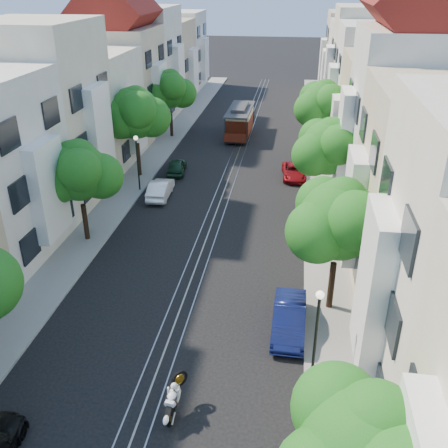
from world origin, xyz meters
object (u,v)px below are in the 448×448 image
at_px(tree_e_b, 340,222).
at_px(tree_e_c, 329,149).
at_px(tree_w_b, 79,173).
at_px(sportbike_rider, 174,398).
at_px(lamp_east, 317,323).
at_px(cable_car, 240,120).
at_px(lamp_west, 137,155).
at_px(parked_car_e_mid, 289,318).
at_px(parked_car_w_far, 177,166).
at_px(parked_car_w_mid, 160,189).
at_px(tree_e_d, 324,105).
at_px(tree_w_c, 136,114).
at_px(parked_car_e_far, 294,171).
at_px(tree_w_d, 170,91).

xyz_separation_m(tree_e_b, tree_e_c, (-0.00, 11.00, -0.13)).
height_order(tree_w_b, sportbike_rider, tree_w_b).
bearing_deg(tree_w_b, lamp_east, -36.58).
bearing_deg(cable_car, lamp_east, -77.75).
distance_m(lamp_east, cable_car, 34.15).
height_order(lamp_west, cable_car, lamp_west).
distance_m(cable_car, parked_car_e_mid, 31.01).
bearing_deg(tree_w_b, lamp_west, 84.03).
distance_m(tree_e_b, lamp_east, 5.41).
bearing_deg(parked_car_w_far, sportbike_rider, 96.68).
xyz_separation_m(sportbike_rider, parked_car_w_mid, (-5.69, 19.65, -0.19)).
xyz_separation_m(tree_e_d, parked_car_e_mid, (-1.98, -23.98, -4.18)).
bearing_deg(sportbike_rider, tree_e_c, 78.07).
xyz_separation_m(tree_w_c, parked_car_e_far, (12.28, 1.42, -4.53)).
xyz_separation_m(tree_e_d, tree_w_d, (-14.40, 5.00, -0.27)).
relative_size(parked_car_e_mid, parked_car_w_mid, 1.07).
bearing_deg(tree_e_b, tree_w_d, 118.07).
height_order(tree_e_b, parked_car_e_far, tree_e_b).
height_order(tree_e_d, tree_w_c, tree_w_c).
bearing_deg(tree_e_d, sportbike_rider, -101.53).
bearing_deg(parked_car_e_mid, parked_car_w_mid, 125.35).
distance_m(tree_e_c, tree_e_d, 11.00).
xyz_separation_m(tree_w_c, parked_car_w_mid, (2.69, -3.86, -4.43)).
height_order(tree_e_d, sportbike_rider, tree_e_d).
bearing_deg(tree_w_c, lamp_west, -74.25).
distance_m(tree_w_d, cable_car, 7.41).
bearing_deg(tree_e_c, cable_car, 113.96).
bearing_deg(tree_w_d, tree_e_d, -19.15).
relative_size(tree_e_c, lamp_east, 1.57).
distance_m(tree_e_d, tree_w_d, 15.25).
height_order(tree_e_b, tree_e_d, tree_e_d).
bearing_deg(lamp_east, tree_e_b, 79.07).
bearing_deg(tree_e_c, parked_car_w_far, 152.22).
height_order(lamp_east, parked_car_w_far, lamp_east).
bearing_deg(parked_car_w_mid, lamp_west, -27.76).
bearing_deg(parked_car_w_far, tree_e_d, -163.60).
distance_m(tree_e_c, parked_car_e_mid, 13.70).
distance_m(lamp_east, parked_car_w_far, 24.67).
bearing_deg(tree_e_d, lamp_west, -146.50).
xyz_separation_m(tree_e_d, lamp_east, (-0.96, -26.98, -2.02)).
relative_size(tree_e_b, lamp_west, 1.61).
height_order(tree_w_c, lamp_west, tree_w_c).
distance_m(lamp_west, parked_car_w_mid, 3.01).
bearing_deg(parked_car_e_far, tree_w_c, -177.96).
height_order(tree_e_c, cable_car, tree_e_c).
xyz_separation_m(tree_e_b, parked_car_e_mid, (-1.98, -1.98, -4.05)).
bearing_deg(parked_car_w_far, parked_car_w_mid, 83.27).
bearing_deg(lamp_east, tree_w_c, 122.65).
xyz_separation_m(sportbike_rider, parked_car_e_far, (3.90, 24.92, -0.29)).
distance_m(tree_w_c, tree_w_d, 11.01).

